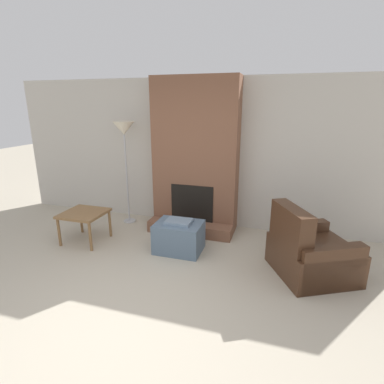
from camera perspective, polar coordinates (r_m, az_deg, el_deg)
name	(u,v)px	position (r m, az deg, el deg)	size (l,w,h in m)	color
ground_plane	(126,318)	(3.48, -12.41, -22.36)	(24.00, 24.00, 0.00)	#B2A893
wall_back	(199,154)	(5.40, 1.41, 7.29)	(7.33, 0.06, 2.60)	#BCB7AD
fireplace	(195,160)	(5.16, 0.62, 6.13)	(1.46, 0.72, 2.60)	brown
ottoman	(179,236)	(4.58, -2.50, -8.45)	(0.69, 0.52, 0.50)	slate
armchair	(308,254)	(4.24, 21.17, -10.94)	(1.23, 1.23, 0.94)	#422819
side_table	(84,216)	(5.11, -19.86, -4.31)	(0.65, 0.63, 0.50)	brown
floor_lamp_left	(124,133)	(5.49, -12.82, 10.93)	(0.38, 0.38, 1.87)	#ADADB2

